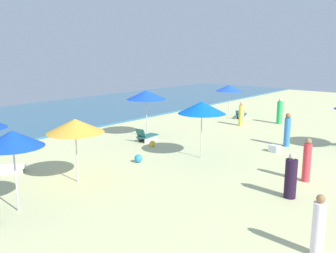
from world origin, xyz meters
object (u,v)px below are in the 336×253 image
(lounge_chair_3_0, at_px, (146,136))
(cooler_box_1, at_px, (275,149))
(beach_ball_2, at_px, (138,158))
(umbrella_5, at_px, (229,88))
(beachgoer_1, at_px, (280,112))
(beachgoer_4, at_px, (287,130))
(umbrella_2, at_px, (202,108))
(umbrella_1, at_px, (12,139))
(beachgoer_0, at_px, (318,227))
(beachgoer_2, at_px, (291,178))
(beachgoer_3, at_px, (307,161))
(lounge_chair_5_1, at_px, (210,113))
(lounge_chair_6_0, at_px, (6,167))
(umbrella_0, at_px, (75,126))
(beachgoer_5, at_px, (241,115))
(lounge_chair_5_0, at_px, (241,115))
(umbrella_3, at_px, (146,95))
(beach_ball_0, at_px, (152,144))

(lounge_chair_3_0, bearing_deg, cooler_box_1, -164.25)
(beach_ball_2, bearing_deg, umbrella_5, 13.78)
(beachgoer_1, height_order, beachgoer_4, beachgoer_4)
(umbrella_2, distance_m, umbrella_5, 11.61)
(beachgoer_1, height_order, beach_ball_2, beachgoer_1)
(umbrella_1, bearing_deg, lounge_chair_3_0, 18.92)
(beachgoer_0, bearing_deg, cooler_box_1, -130.95)
(umbrella_1, height_order, beachgoer_2, umbrella_1)
(umbrella_5, distance_m, beach_ball_2, 13.40)
(beachgoer_3, bearing_deg, beachgoer_2, -50.60)
(lounge_chair_5_1, bearing_deg, lounge_chair_6_0, 87.87)
(umbrella_0, height_order, umbrella_5, umbrella_0)
(umbrella_2, height_order, beachgoer_5, umbrella_2)
(lounge_chair_5_0, bearing_deg, umbrella_0, 75.44)
(umbrella_2, height_order, beachgoer_0, umbrella_2)
(beachgoer_0, height_order, beachgoer_1, beachgoer_1)
(lounge_chair_5_1, distance_m, cooler_box_1, 10.11)
(beachgoer_4, bearing_deg, lounge_chair_6_0, 116.99)
(lounge_chair_3_0, bearing_deg, lounge_chair_5_0, -97.80)
(umbrella_0, height_order, beachgoer_3, umbrella_0)
(lounge_chair_6_0, distance_m, beachgoer_0, 11.71)
(beach_ball_2, bearing_deg, umbrella_3, 38.72)
(lounge_chair_5_0, bearing_deg, cooler_box_1, 107.53)
(beachgoer_2, bearing_deg, beachgoer_1, 83.05)
(beachgoer_1, distance_m, beachgoer_5, 2.75)
(lounge_chair_5_1, xyz_separation_m, cooler_box_1, (-6.37, -7.85, -0.11))
(umbrella_1, xyz_separation_m, lounge_chair_6_0, (1.56, 3.79, -2.00))
(umbrella_3, relative_size, beach_ball_0, 8.32)
(beachgoer_2, bearing_deg, beachgoer_5, 94.55)
(lounge_chair_3_0, bearing_deg, umbrella_0, 106.02)
(beach_ball_2, bearing_deg, beachgoer_2, -86.91)
(lounge_chair_5_0, bearing_deg, umbrella_3, 60.72)
(umbrella_5, xyz_separation_m, beachgoer_4, (-6.07, -6.98, -1.24))
(lounge_chair_5_1, xyz_separation_m, beach_ball_0, (-9.36, -2.68, -0.12))
(umbrella_5, height_order, beachgoer_4, umbrella_5)
(beachgoer_0, bearing_deg, beachgoer_4, -134.83)
(lounge_chair_5_0, height_order, lounge_chair_6_0, lounge_chair_5_0)
(beachgoer_5, xyz_separation_m, beach_ball_0, (-7.66, 0.80, -0.56))
(umbrella_5, relative_size, beachgoer_3, 1.40)
(beach_ball_2, bearing_deg, beachgoer_0, -107.42)
(beachgoer_1, bearing_deg, lounge_chair_6_0, -2.46)
(lounge_chair_5_1, relative_size, cooler_box_1, 2.96)
(umbrella_1, relative_size, beachgoer_5, 1.62)
(umbrella_3, relative_size, lounge_chair_6_0, 1.79)
(umbrella_5, height_order, lounge_chair_5_1, umbrella_5)
(umbrella_0, bearing_deg, lounge_chair_3_0, 20.73)
(umbrella_5, height_order, beach_ball_2, umbrella_5)
(umbrella_3, height_order, beach_ball_0, umbrella_3)
(lounge_chair_5_0, bearing_deg, beachgoer_0, 103.07)
(umbrella_3, height_order, beach_ball_2, umbrella_3)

